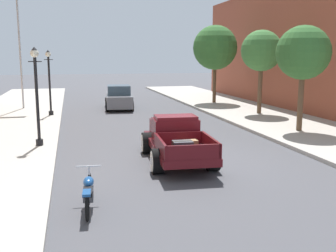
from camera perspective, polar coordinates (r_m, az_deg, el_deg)
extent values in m
plane|color=#47474C|center=(14.29, 2.56, -4.84)|extent=(140.00, 140.00, 0.00)
cube|color=#510F14|center=(13.96, 1.30, -2.90)|extent=(2.07, 5.00, 0.24)
cube|color=#510F14|center=(14.19, 1.04, -0.55)|extent=(1.63, 1.20, 0.80)
cube|color=#510F14|center=(14.07, 1.08, 1.26)|extent=(1.49, 1.03, 0.12)
cube|color=#3D4C5B|center=(14.72, 0.61, 0.47)|extent=(1.33, 0.12, 0.44)
cube|color=#510F14|center=(15.48, 0.11, -0.19)|extent=(1.41, 1.58, 0.52)
cube|color=silver|center=(16.26, -0.38, 0.23)|extent=(0.69, 0.14, 0.47)
cube|color=#510F14|center=(12.60, 2.56, -3.68)|extent=(1.82, 2.20, 0.04)
cube|color=#510F14|center=(12.40, -1.09, -2.85)|extent=(0.21, 2.10, 0.44)
cube|color=#510F14|center=(12.75, 6.12, -2.55)|extent=(0.21, 2.10, 0.44)
cube|color=#510F14|center=(11.59, 3.65, -3.78)|extent=(1.62, 0.18, 0.44)
cube|color=#510F14|center=(13.51, 1.63, -1.78)|extent=(1.62, 0.18, 0.44)
cylinder|color=black|center=(15.15, -3.03, -2.43)|extent=(0.41, 0.82, 0.80)
cylinder|color=silver|center=(15.13, -3.73, -2.45)|extent=(0.05, 0.66, 0.66)
cylinder|color=silver|center=(15.13, -3.77, -2.45)|extent=(0.04, 0.24, 0.24)
cylinder|color=black|center=(15.47, 3.59, -2.18)|extent=(0.41, 0.82, 0.80)
cylinder|color=silver|center=(15.51, 4.25, -2.15)|extent=(0.05, 0.66, 0.66)
cylinder|color=silver|center=(15.51, 4.29, -2.15)|extent=(0.04, 0.24, 0.24)
cylinder|color=black|center=(12.56, -1.52, -5.04)|extent=(0.41, 0.82, 0.80)
cylinder|color=silver|center=(12.53, -2.36, -5.07)|extent=(0.05, 0.66, 0.66)
cylinder|color=silver|center=(12.53, -2.41, -5.07)|extent=(0.04, 0.24, 0.24)
cylinder|color=black|center=(12.94, 6.39, -4.65)|extent=(0.41, 0.82, 0.80)
cylinder|color=silver|center=(12.99, 7.18, -4.60)|extent=(0.05, 0.66, 0.66)
cylinder|color=silver|center=(12.99, 7.22, -4.60)|extent=(0.04, 0.24, 0.24)
cube|color=#2D2D33|center=(12.18, 2.10, -3.09)|extent=(0.63, 0.48, 0.40)
cube|color=#3D2D1E|center=(12.18, 2.10, -3.09)|extent=(0.62, 0.09, 0.42)
cube|color=olive|center=(12.89, 3.23, -2.64)|extent=(0.46, 0.34, 0.28)
torus|color=black|center=(10.63, -11.12, -8.40)|extent=(0.13, 0.67, 0.67)
torus|color=black|center=(9.27, -11.47, -11.21)|extent=(0.13, 0.67, 0.67)
cube|color=#4C4C51|center=(9.88, -11.30, -9.53)|extent=(0.28, 0.46, 0.28)
ellipsoid|color=navy|center=(10.05, -11.29, -7.82)|extent=(0.30, 0.54, 0.24)
cube|color=black|center=(9.60, -11.40, -9.18)|extent=(0.27, 0.58, 0.10)
cylinder|color=silver|center=(10.48, -11.19, -6.94)|extent=(0.07, 0.26, 0.58)
cylinder|color=silver|center=(10.29, -11.27, -5.65)|extent=(0.62, 0.09, 0.04)
cube|color=navy|center=(9.16, -11.54, -9.34)|extent=(0.21, 0.41, 0.06)
cube|color=slate|center=(28.16, -7.04, 3.70)|extent=(2.04, 4.42, 0.80)
cube|color=#384C5B|center=(27.94, -7.06, 5.14)|extent=(1.66, 2.11, 0.64)
cylinder|color=black|center=(29.45, -8.75, 3.39)|extent=(0.27, 0.67, 0.66)
cylinder|color=black|center=(29.51, -5.53, 3.47)|extent=(0.27, 0.67, 0.66)
cylinder|color=black|center=(26.89, -8.67, 2.77)|extent=(0.27, 0.67, 0.66)
cylinder|color=black|center=(26.96, -5.15, 2.86)|extent=(0.27, 0.67, 0.66)
cylinder|color=black|center=(16.67, -17.87, -2.21)|extent=(0.28, 0.28, 0.24)
cylinder|color=black|center=(16.41, -18.19, 3.67)|extent=(0.12, 0.12, 3.20)
cylinder|color=black|center=(16.33, -18.47, 8.73)|extent=(0.50, 0.04, 0.04)
sphere|color=silver|center=(16.33, -18.53, 9.81)|extent=(0.32, 0.32, 0.32)
cone|color=black|center=(16.33, -18.57, 10.45)|extent=(0.24, 0.24, 0.14)
cylinder|color=black|center=(25.03, -16.35, 1.81)|extent=(0.28, 0.28, 0.24)
cylinder|color=black|center=(24.86, -16.55, 5.74)|extent=(0.12, 0.12, 3.20)
cylinder|color=black|center=(24.81, -16.71, 9.08)|extent=(0.50, 0.04, 0.04)
sphere|color=silver|center=(24.80, -16.75, 9.79)|extent=(0.32, 0.32, 0.32)
cone|color=black|center=(24.81, -16.77, 10.21)|extent=(0.24, 0.24, 0.14)
cylinder|color=#B2B2B7|center=(28.72, -20.46, 11.36)|extent=(0.12, 0.12, 9.00)
cylinder|color=brown|center=(19.86, 18.39, 3.27)|extent=(0.26, 0.26, 2.71)
sphere|color=#33662D|center=(19.74, 18.76, 9.90)|extent=(2.51, 2.51, 2.51)
cylinder|color=brown|center=(25.23, 12.99, 5.05)|extent=(0.26, 0.26, 2.89)
sphere|color=#3D7538|center=(25.15, 13.20, 10.44)|extent=(2.48, 2.48, 2.48)
cylinder|color=brown|center=(30.65, 6.65, 6.05)|extent=(0.26, 0.26, 2.88)
sphere|color=#33662D|center=(30.58, 6.75, 11.07)|extent=(3.31, 3.31, 3.31)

